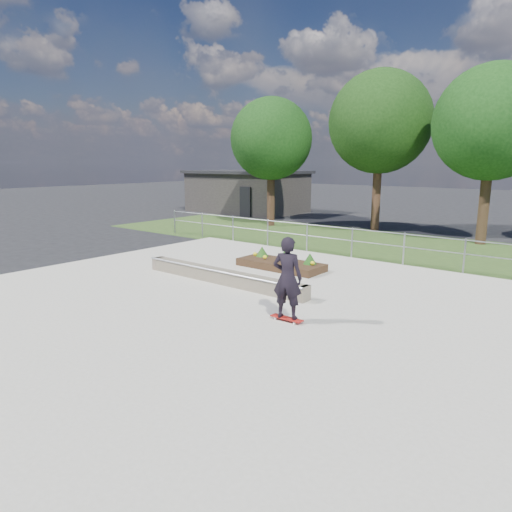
% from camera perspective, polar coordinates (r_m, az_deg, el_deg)
% --- Properties ---
extents(ground, '(120.00, 120.00, 0.00)m').
position_cam_1_polar(ground, '(11.69, -5.42, -6.32)').
color(ground, black).
rests_on(ground, ground).
extents(grass_verge, '(30.00, 8.00, 0.02)m').
position_cam_1_polar(grass_verge, '(20.78, 16.25, 1.23)').
color(grass_verge, '#2D461C').
rests_on(grass_verge, ground).
extents(concrete_slab, '(15.00, 15.00, 0.06)m').
position_cam_1_polar(concrete_slab, '(11.68, -5.43, -6.18)').
color(concrete_slab, '#B0AB9C').
rests_on(concrete_slab, ground).
extents(fence, '(20.06, 0.06, 1.20)m').
position_cam_1_polar(fence, '(17.52, 11.92, 2.10)').
color(fence, gray).
rests_on(fence, ground).
extents(building, '(8.40, 5.40, 3.00)m').
position_cam_1_polar(building, '(33.94, -1.15, 8.11)').
color(building, '#282524').
rests_on(building, ground).
extents(tree_far_left, '(4.55, 4.55, 7.15)m').
position_cam_1_polar(tree_far_left, '(26.25, 1.91, 14.38)').
color(tree_far_left, black).
rests_on(tree_far_left, ground).
extents(tree_mid_left, '(5.25, 5.25, 8.25)m').
position_cam_1_polar(tree_mid_left, '(25.21, 15.26, 15.82)').
color(tree_mid_left, '#382016').
rests_on(tree_mid_left, ground).
extents(tree_mid_right, '(4.90, 4.90, 7.70)m').
position_cam_1_polar(tree_mid_right, '(22.50, 27.43, 14.55)').
color(tree_mid_right, '#301F13').
rests_on(tree_mid_right, ground).
extents(grind_ledge, '(6.00, 0.44, 0.43)m').
position_cam_1_polar(grind_ledge, '(13.62, -4.32, -2.55)').
color(grind_ledge, '#665C4B').
rests_on(grind_ledge, concrete_slab).
extents(planter_bed, '(3.00, 1.20, 0.61)m').
position_cam_1_polar(planter_bed, '(15.51, 3.20, -0.85)').
color(planter_bed, black).
rests_on(planter_bed, concrete_slab).
extents(skateboarder, '(0.80, 0.61, 1.95)m').
position_cam_1_polar(skateboarder, '(10.17, 3.94, -2.77)').
color(skateboarder, white).
rests_on(skateboarder, concrete_slab).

